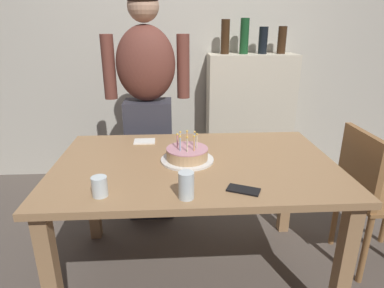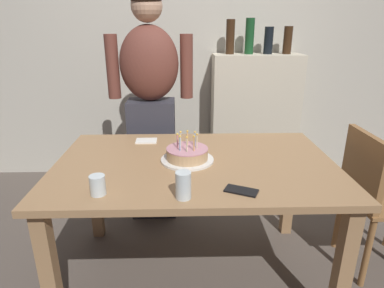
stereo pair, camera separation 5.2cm
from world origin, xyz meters
name	(u,v)px [view 1 (the left image)]	position (x,y,z in m)	size (l,w,h in m)	color
ground_plane	(195,272)	(0.00, 0.00, 0.00)	(10.00, 10.00, 0.00)	#564C44
back_wall	(184,40)	(0.00, 1.55, 1.30)	(5.20, 0.10, 2.60)	beige
dining_table	(195,178)	(0.00, 0.00, 0.64)	(1.50, 0.96, 0.74)	#A37A51
birthday_cake	(187,155)	(-0.04, 0.01, 0.77)	(0.29, 0.29, 0.16)	white
water_glass_near	(100,187)	(-0.44, -0.35, 0.78)	(0.07, 0.07, 0.09)	silver
water_glass_far	(186,185)	(-0.06, -0.39, 0.80)	(0.07, 0.07, 0.12)	silver
cell_phone	(243,190)	(0.19, -0.34, 0.74)	(0.14, 0.07, 0.01)	black
napkin_stack	(145,141)	(-0.30, 0.33, 0.74)	(0.13, 0.10, 0.01)	white
person_man_bearded	(148,107)	(-0.30, 0.71, 0.87)	(0.61, 0.27, 1.66)	#33333D
dining_chair	(371,189)	(1.06, 0.05, 0.52)	(0.42, 0.42, 0.87)	olive
shelf_cabinet	(249,117)	(0.60, 1.33, 0.61)	(0.79, 0.30, 1.49)	beige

